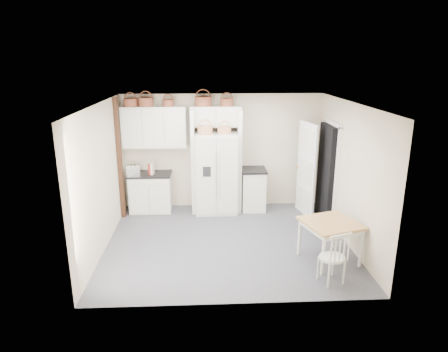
{
  "coord_description": "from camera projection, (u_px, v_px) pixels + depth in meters",
  "views": [
    {
      "loc": [
        -0.41,
        -6.91,
        3.36
      ],
      "look_at": [
        -0.04,
        0.4,
        1.18
      ],
      "focal_mm": 32.0,
      "sensor_mm": 36.0,
      "label": 1
    }
  ],
  "objects": [
    {
      "name": "base_cab_left",
      "position": [
        151.0,
        193.0,
        9.02
      ],
      "size": [
        0.91,
        0.58,
        0.84
      ],
      "primitive_type": "cube",
      "color": "silver",
      "rests_on": "floor"
    },
    {
      "name": "wall_left",
      "position": [
        102.0,
        178.0,
        7.11
      ],
      "size": [
        0.0,
        4.0,
        4.0
      ],
      "primitive_type": "plane",
      "rotation": [
        1.57,
        0.0,
        1.57
      ],
      "color": "#BAAD8E",
      "rests_on": "floor"
    },
    {
      "name": "basket_bridge_b",
      "position": [
        227.0,
        102.0,
        8.65
      ],
      "size": [
        0.28,
        0.28,
        0.16
      ],
      "primitive_type": "cylinder",
      "color": "#612E15",
      "rests_on": "bridge_cabinet"
    },
    {
      "name": "counter_left",
      "position": [
        150.0,
        174.0,
        8.89
      ],
      "size": [
        0.95,
        0.61,
        0.04
      ],
      "primitive_type": "cube",
      "color": "black",
      "rests_on": "base_cab_left"
    },
    {
      "name": "toaster",
      "position": [
        133.0,
        169.0,
        8.82
      ],
      "size": [
        0.31,
        0.21,
        0.2
      ],
      "primitive_type": "cube",
      "rotation": [
        0.0,
        0.0,
        0.16
      ],
      "color": "silver",
      "rests_on": "counter_left"
    },
    {
      "name": "basket_fridge_a",
      "position": [
        205.0,
        130.0,
        8.49
      ],
      "size": [
        0.32,
        0.32,
        0.17
      ],
      "primitive_type": "cylinder",
      "color": "#A3653F",
      "rests_on": "refrigerator"
    },
    {
      "name": "basket_fridge_b",
      "position": [
        224.0,
        130.0,
        8.51
      ],
      "size": [
        0.28,
        0.28,
        0.15
      ],
      "primitive_type": "cylinder",
      "color": "#A3653F",
      "rests_on": "refrigerator"
    },
    {
      "name": "basket_bridge_a",
      "position": [
        203.0,
        101.0,
        8.62
      ],
      "size": [
        0.36,
        0.36,
        0.2
      ],
      "primitive_type": "cylinder",
      "color": "#612E15",
      "rests_on": "bridge_cabinet"
    },
    {
      "name": "base_cab_right",
      "position": [
        253.0,
        190.0,
        9.12
      ],
      "size": [
        0.52,
        0.62,
        0.91
      ],
      "primitive_type": "cube",
      "color": "silver",
      "rests_on": "floor"
    },
    {
      "name": "basket_upper_a",
      "position": [
        131.0,
        103.0,
        8.55
      ],
      "size": [
        0.3,
        0.3,
        0.17
      ],
      "primitive_type": "cylinder",
      "color": "#612E15",
      "rests_on": "upper_cabinet"
    },
    {
      "name": "bridge_cabinet",
      "position": [
        216.0,
        116.0,
        8.73
      ],
      "size": [
        1.12,
        0.34,
        0.45
      ],
      "primitive_type": "cube",
      "color": "silver",
      "rests_on": "wall_back"
    },
    {
      "name": "windsor_chair",
      "position": [
        332.0,
        258.0,
        6.13
      ],
      "size": [
        0.5,
        0.48,
        0.82
      ],
      "primitive_type": "cube",
      "rotation": [
        0.0,
        0.0,
        0.34
      ],
      "color": "silver",
      "rests_on": "floor"
    },
    {
      "name": "trim_post",
      "position": [
        120.0,
        159.0,
        8.4
      ],
      "size": [
        0.09,
        0.09,
        2.6
      ],
      "primitive_type": "cube",
      "color": "black",
      "rests_on": "floor"
    },
    {
      "name": "ceiling",
      "position": [
        228.0,
        104.0,
        6.85
      ],
      "size": [
        4.5,
        4.5,
        0.0
      ],
      "primitive_type": "plane",
      "color": "white",
      "rests_on": "wall_back"
    },
    {
      "name": "wall_back",
      "position": [
        222.0,
        151.0,
        9.13
      ],
      "size": [
        4.5,
        0.0,
        4.5
      ],
      "primitive_type": "plane",
      "rotation": [
        1.57,
        0.0,
        0.0
      ],
      "color": "#BAAD8E",
      "rests_on": "floor"
    },
    {
      "name": "dining_table",
      "position": [
        329.0,
        241.0,
        6.79
      ],
      "size": [
        1.07,
        1.07,
        0.71
      ],
      "primitive_type": "cube",
      "rotation": [
        0.0,
        0.0,
        0.3
      ],
      "color": "#A98244",
      "rests_on": "floor"
    },
    {
      "name": "wall_right",
      "position": [
        349.0,
        174.0,
        7.33
      ],
      "size": [
        0.0,
        4.0,
        4.0
      ],
      "primitive_type": "plane",
      "rotation": [
        1.57,
        0.0,
        -1.57
      ],
      "color": "#BAAD8E",
      "rests_on": "floor"
    },
    {
      "name": "cookbook_red",
      "position": [
        149.0,
        170.0,
        8.78
      ],
      "size": [
        0.07,
        0.15,
        0.22
      ],
      "primitive_type": "cube",
      "rotation": [
        0.0,
        0.0,
        0.26
      ],
      "color": "#AA241D",
      "rests_on": "counter_left"
    },
    {
      "name": "refrigerator",
      "position": [
        216.0,
        173.0,
        8.87
      ],
      "size": [
        0.93,
        0.75,
        1.79
      ],
      "primitive_type": "cube",
      "color": "silver",
      "rests_on": "floor"
    },
    {
      "name": "fridge_panel_left",
      "position": [
        193.0,
        161.0,
        8.86
      ],
      "size": [
        0.08,
        0.6,
        2.3
      ],
      "primitive_type": "cube",
      "color": "silver",
      "rests_on": "floor"
    },
    {
      "name": "doorway_void",
      "position": [
        327.0,
        174.0,
        8.36
      ],
      "size": [
        0.18,
        0.85,
        2.05
      ],
      "primitive_type": "cube",
      "color": "black",
      "rests_on": "floor"
    },
    {
      "name": "basket_upper_c",
      "position": [
        168.0,
        103.0,
        8.59
      ],
      "size": [
        0.25,
        0.25,
        0.14
      ],
      "primitive_type": "cylinder",
      "color": "#612E15",
      "rests_on": "upper_cabinet"
    },
    {
      "name": "floor",
      "position": [
        227.0,
        242.0,
        7.59
      ],
      "size": [
        4.5,
        4.5,
        0.0
      ],
      "primitive_type": "plane",
      "color": "#3A3A3C",
      "rests_on": "ground"
    },
    {
      "name": "fridge_panel_right",
      "position": [
        239.0,
        161.0,
        8.91
      ],
      "size": [
        0.08,
        0.6,
        2.3
      ],
      "primitive_type": "cube",
      "color": "silver",
      "rests_on": "floor"
    },
    {
      "name": "counter_right",
      "position": [
        253.0,
        170.0,
        8.98
      ],
      "size": [
        0.56,
        0.66,
        0.04
      ],
      "primitive_type": "cube",
      "color": "black",
      "rests_on": "base_cab_right"
    },
    {
      "name": "basket_upper_b",
      "position": [
        146.0,
        102.0,
        8.56
      ],
      "size": [
        0.32,
        0.32,
        0.19
      ],
      "primitive_type": "cylinder",
      "color": "#612E15",
      "rests_on": "upper_cabinet"
    },
    {
      "name": "upper_cabinet",
      "position": [
        154.0,
        127.0,
        8.73
      ],
      "size": [
        1.4,
        0.34,
        0.9
      ],
      "primitive_type": "cube",
      "color": "silver",
      "rests_on": "wall_back"
    },
    {
      "name": "cookbook_cream",
      "position": [
        152.0,
        169.0,
        8.78
      ],
      "size": [
        0.06,
        0.17,
        0.25
      ],
      "primitive_type": "cube",
      "rotation": [
        0.0,
        0.0,
        -0.18
      ],
      "color": "beige",
      "rests_on": "counter_left"
    },
    {
      "name": "door_slab",
      "position": [
        306.0,
        170.0,
        8.66
      ],
      "size": [
        0.21,
        0.79,
        2.05
      ],
      "primitive_type": "cube",
      "rotation": [
        0.0,
        0.0,
        -1.36
      ],
      "color": "white",
      "rests_on": "floor"
    }
  ]
}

